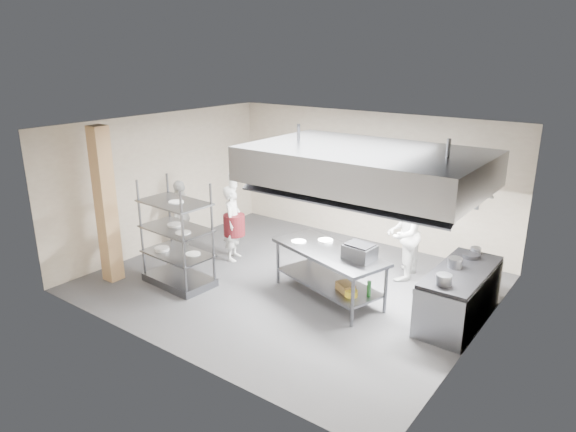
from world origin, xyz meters
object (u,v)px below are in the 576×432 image
Objects in this scene: chef_plating at (181,215)px; stockpot at (455,263)px; chef_head at (233,223)px; cooking_range at (459,297)px; chef_line at (403,233)px; pass_rack at (176,234)px; island at (329,274)px; griddle at (359,252)px.

stockpot is (5.94, 0.51, 0.18)m from chef_plating.
chef_head is 4.63m from stockpot.
chef_line is at bearing 145.95° from cooking_range.
cooking_range is 4.78m from chef_head.
chef_plating is (-1.30, 1.29, -0.21)m from pass_rack.
cooking_range is at bearing 66.59° from chef_plating.
pass_rack reaches higher than chef_plating.
pass_rack is 1.25× the size of chef_head.
island is 3.92m from chef_plating.
chef_plating reaches higher than stockpot.
island is 1.77m from chef_line.
stockpot is (4.64, 1.81, -0.02)m from pass_rack.
chef_head is at bearing -176.63° from stockpot.
pass_rack reaches higher than island.
cooking_range is (4.78, 1.77, -0.59)m from pass_rack.
stockpot is (1.34, -0.97, 0.06)m from chef_line.
chef_plating is 6.79× the size of stockpot.
griddle is 1.55m from stockpot.
chef_head is at bearing -177.14° from cooking_range.
griddle is at bearing 60.60° from chef_plating.
cooking_range is 6.11m from chef_plating.
chef_head is at bearing -77.36° from chef_line.
griddle is 2.14× the size of stockpot.
island reaches higher than cooking_range.
griddle is at bearing -158.98° from cooking_range.
cooking_range is at bearing -111.00° from chef_head.
island is 2.25m from cooking_range.
island is 2.93m from pass_rack.
island is 9.43× the size of stockpot.
chef_head is 3.23m from griddle.
pass_rack reaches higher than cooking_range.
pass_rack is (-2.61, -1.21, 0.55)m from island.
stockpot is (-0.14, 0.03, 0.56)m from cooking_range.
chef_head reaches higher than island.
island is 1.37× the size of chef_head.
griddle is (-0.07, -1.60, 0.11)m from chef_line.
island is at bearing 28.08° from pass_rack.
chef_line reaches higher than griddle.
griddle is at bearing -155.97° from stockpot.
cooking_range is 3.99× the size of griddle.
chef_head is 1.35m from chef_plating.
chef_plating is 3.18× the size of griddle.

